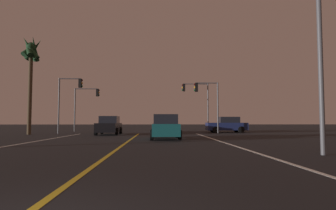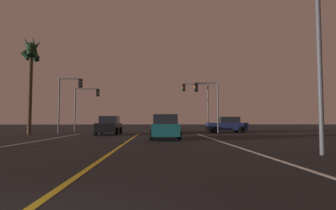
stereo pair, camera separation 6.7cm
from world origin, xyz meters
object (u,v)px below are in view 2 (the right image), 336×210
traffic_light_near_left (70,93)px  traffic_light_far_right (196,96)px  traffic_light_near_right (206,96)px  car_ahead_far (168,125)px  palm_tree_left_mid (31,57)px  car_lead_same_lane (165,127)px  street_lamp_right_near (305,10)px  traffic_light_far_left (87,99)px  car_crossing_side (227,125)px  car_oncoming (109,126)px

traffic_light_near_left → traffic_light_far_right: traffic_light_far_right is taller
traffic_light_near_right → traffic_light_near_left: traffic_light_near_left is taller
car_ahead_far → palm_tree_left_mid: (-12.92, -4.78, 6.38)m
traffic_light_near_left → traffic_light_near_right: bearing=0.0°
traffic_light_far_right → traffic_light_near_left: bearing=22.4°
traffic_light_near_right → car_lead_same_lane: bearing=63.1°
street_lamp_right_near → palm_tree_left_mid: (-17.32, 16.22, 1.76)m
traffic_light_near_left → traffic_light_far_left: (0.34, 5.50, -0.23)m
car_lead_same_lane → traffic_light_far_left: traffic_light_far_left is taller
car_crossing_side → traffic_light_far_right: size_ratio=0.74×
car_ahead_far → traffic_light_far_right: bearing=-53.2°
traffic_light_far_left → palm_tree_left_mid: (-3.40, -7.41, 3.37)m
car_ahead_far → traffic_light_far_right: traffic_light_far_right is taller
car_crossing_side → traffic_light_near_right: traffic_light_near_right is taller
car_ahead_far → traffic_light_near_right: size_ratio=0.83×
traffic_light_near_right → street_lamp_right_near: 18.21m
traffic_light_near_right → traffic_light_near_left: (-13.68, -0.00, 0.23)m
traffic_light_near_right → street_lamp_right_near: bearing=91.8°
car_crossing_side → traffic_light_near_right: size_ratio=0.83×
car_ahead_far → traffic_light_near_right: (3.82, -2.88, 3.00)m
traffic_light_near_right → traffic_light_near_left: 13.68m
car_crossing_side → traffic_light_near_right: 4.47m
street_lamp_right_near → traffic_light_far_left: bearing=-59.5°
traffic_light_far_left → traffic_light_near_right: bearing=-22.4°
traffic_light_far_right → street_lamp_right_near: bearing=92.1°
car_oncoming → car_crossing_side: bearing=109.5°
car_ahead_far → traffic_light_far_left: (-9.52, 2.62, 3.00)m
car_lead_same_lane → palm_tree_left_mid: palm_tree_left_mid is taller
car_crossing_side → palm_tree_left_mid: (-19.34, -3.97, 6.38)m
car_oncoming → traffic_light_near_right: 10.11m
car_oncoming → car_lead_same_lane: same height
traffic_light_near_right → car_oncoming: bearing=13.0°
traffic_light_near_left → car_crossing_side: bearing=7.2°
car_oncoming → traffic_light_far_right: traffic_light_far_right is taller
car_lead_same_lane → street_lamp_right_near: bearing=-151.9°
traffic_light_near_left → palm_tree_left_mid: 4.79m
traffic_light_near_left → traffic_light_far_left: size_ratio=1.07×
street_lamp_right_near → car_lead_same_lane: bearing=-61.9°
traffic_light_near_left → traffic_light_far_left: traffic_light_near_left is taller
car_crossing_side → traffic_light_far_left: bearing=-12.2°
car_lead_same_lane → car_ahead_far: bearing=-3.0°
street_lamp_right_near → car_crossing_side: bearing=-95.7°
car_ahead_far → palm_tree_left_mid: bearing=110.3°
traffic_light_near_left → traffic_light_far_left: 5.52m
traffic_light_near_right → traffic_light_far_left: bearing=-22.4°
traffic_light_far_left → traffic_light_near_left: bearing=-93.5°
car_oncoming → palm_tree_left_mid: bearing=-92.1°
traffic_light_far_left → palm_tree_left_mid: palm_tree_left_mid is taller
car_crossing_side → street_lamp_right_near: 20.80m
street_lamp_right_near → palm_tree_left_mid: size_ratio=0.95×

